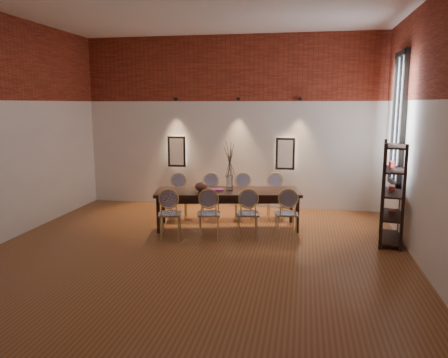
% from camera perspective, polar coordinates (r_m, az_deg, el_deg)
% --- Properties ---
extents(floor, '(7.00, 7.00, 0.02)m').
position_cam_1_polar(floor, '(7.32, -3.85, -9.79)').
color(floor, brown).
rests_on(floor, ground).
extents(wall_back, '(7.00, 0.10, 4.00)m').
position_cam_1_polar(wall_back, '(10.38, 0.89, 7.37)').
color(wall_back, silver).
rests_on(wall_back, ground).
extents(wall_front, '(7.00, 0.10, 4.00)m').
position_cam_1_polar(wall_front, '(3.60, -18.26, 2.22)').
color(wall_front, silver).
rests_on(wall_front, ground).
extents(wall_right, '(0.10, 7.00, 4.00)m').
position_cam_1_polar(wall_right, '(6.94, 25.79, 5.17)').
color(wall_right, silver).
rests_on(wall_right, ground).
extents(brick_band_back, '(7.00, 0.02, 1.50)m').
position_cam_1_polar(brick_band_back, '(10.34, 0.84, 14.29)').
color(brick_band_back, maroon).
rests_on(brick_band_back, ground).
extents(brick_band_right, '(0.02, 7.00, 1.50)m').
position_cam_1_polar(brick_band_right, '(6.95, 26.01, 15.51)').
color(brick_band_right, maroon).
rests_on(brick_band_right, ground).
extents(niche_left, '(0.36, 0.06, 0.66)m').
position_cam_1_polar(niche_left, '(10.63, -6.15, 3.59)').
color(niche_left, '#FFEAC6').
rests_on(niche_left, wall_back).
extents(niche_right, '(0.36, 0.06, 0.66)m').
position_cam_1_polar(niche_right, '(10.20, 8.01, 3.29)').
color(niche_right, '#FFEAC6').
rests_on(niche_right, wall_back).
extents(spot_fixture_left, '(0.08, 0.10, 0.08)m').
position_cam_1_polar(spot_fixture_left, '(10.54, -6.32, 10.34)').
color(spot_fixture_left, black).
rests_on(spot_fixture_left, wall_back).
extents(spot_fixture_mid, '(0.08, 0.10, 0.08)m').
position_cam_1_polar(spot_fixture_mid, '(10.22, 1.90, 10.41)').
color(spot_fixture_mid, black).
rests_on(spot_fixture_mid, wall_back).
extents(spot_fixture_right, '(0.08, 0.10, 0.08)m').
position_cam_1_polar(spot_fixture_right, '(10.10, 9.90, 10.28)').
color(spot_fixture_right, black).
rests_on(spot_fixture_right, wall_back).
extents(window_glass, '(0.02, 0.78, 2.38)m').
position_cam_1_polar(window_glass, '(8.86, 21.92, 7.21)').
color(window_glass, silver).
rests_on(window_glass, wall_right).
extents(window_frame, '(0.08, 0.90, 2.50)m').
position_cam_1_polar(window_frame, '(8.85, 21.80, 7.22)').
color(window_frame, black).
rests_on(window_frame, wall_right).
extents(window_mullion, '(0.06, 0.06, 2.40)m').
position_cam_1_polar(window_mullion, '(8.85, 21.80, 7.22)').
color(window_mullion, black).
rests_on(window_mullion, wall_right).
extents(dining_table, '(2.94, 1.42, 0.75)m').
position_cam_1_polar(dining_table, '(8.70, 0.48, -3.94)').
color(dining_table, black).
rests_on(dining_table, floor).
extents(chair_near_a, '(0.52, 0.52, 0.94)m').
position_cam_1_polar(chair_near_a, '(8.02, -7.03, -4.51)').
color(chair_near_a, tan).
rests_on(chair_near_a, floor).
extents(chair_near_b, '(0.52, 0.52, 0.94)m').
position_cam_1_polar(chair_near_b, '(7.97, -1.98, -4.53)').
color(chair_near_b, tan).
rests_on(chair_near_b, floor).
extents(chair_near_c, '(0.52, 0.52, 0.94)m').
position_cam_1_polar(chair_near_c, '(7.98, 3.10, -4.52)').
color(chair_near_c, tan).
rests_on(chair_near_c, floor).
extents(chair_near_d, '(0.52, 0.52, 0.94)m').
position_cam_1_polar(chair_near_d, '(8.05, 8.12, -4.47)').
color(chair_near_d, tan).
rests_on(chair_near_d, floor).
extents(chair_far_a, '(0.52, 0.52, 0.94)m').
position_cam_1_polar(chair_far_a, '(9.44, -6.02, -2.31)').
color(chair_far_a, tan).
rests_on(chair_far_a, floor).
extents(chair_far_b, '(0.52, 0.52, 0.94)m').
position_cam_1_polar(chair_far_b, '(9.39, -1.74, -2.32)').
color(chair_far_b, tan).
rests_on(chair_far_b, floor).
extents(chair_far_c, '(0.52, 0.52, 0.94)m').
position_cam_1_polar(chair_far_c, '(9.40, 2.56, -2.31)').
color(chair_far_c, tan).
rests_on(chair_far_c, floor).
extents(chair_far_d, '(0.52, 0.52, 0.94)m').
position_cam_1_polar(chair_far_d, '(9.47, 6.82, -2.29)').
color(chair_far_d, tan).
rests_on(chair_far_d, floor).
extents(vase, '(0.14, 0.14, 0.30)m').
position_cam_1_polar(vase, '(8.59, 0.74, -0.54)').
color(vase, silver).
rests_on(vase, dining_table).
extents(dried_branches, '(0.50, 0.50, 0.70)m').
position_cam_1_polar(dried_branches, '(8.52, 0.74, 2.44)').
color(dried_branches, '#473F2B').
rests_on(dried_branches, vase).
extents(bowl, '(0.24, 0.24, 0.18)m').
position_cam_1_polar(bowl, '(8.56, -3.00, -1.00)').
color(bowl, brown).
rests_on(bowl, dining_table).
extents(book, '(0.29, 0.23, 0.03)m').
position_cam_1_polar(book, '(8.62, -0.91, -1.41)').
color(book, '#992E75').
rests_on(book, dining_table).
extents(shelving_rack, '(0.54, 1.05, 1.80)m').
position_cam_1_polar(shelving_rack, '(8.22, 21.16, -1.68)').
color(shelving_rack, black).
rests_on(shelving_rack, floor).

